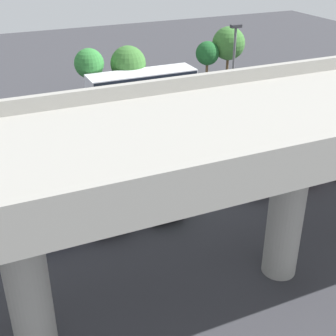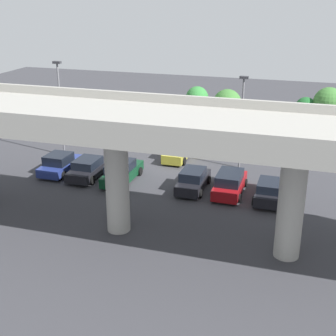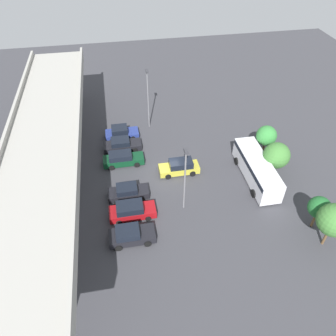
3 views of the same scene
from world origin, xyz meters
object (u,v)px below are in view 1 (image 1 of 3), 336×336
Objects in this scene: parked_car_1 at (279,158)px; parked_car_3 at (152,136)px; parked_car_2 at (241,169)px; tree_front_right at (128,64)px; parked_car_6 at (44,211)px; tree_front_centre at (207,53)px; parked_car_4 at (151,189)px; parked_car_0 at (323,153)px; tree_front_left at (229,43)px; tree_front_far_right at (89,64)px; lamp_post_near_aisle at (233,74)px; parked_car_5 at (97,201)px; shuttle_bus at (142,85)px.

parked_car_3 reaches higher than parked_car_1.
tree_front_right is (0.72, -16.93, 2.08)m from parked_car_2.
tree_front_centre is (-18.50, -17.59, 1.98)m from parked_car_6.
parked_car_6 is (5.55, -0.24, -0.03)m from parked_car_4.
parked_car_0 is 0.88× the size of tree_front_left.
tree_front_far_right reaches higher than parked_car_4.
tree_front_far_right is at bearing 13.34° from parked_car_2.
tree_front_centre is (-4.71, -12.08, -1.80)m from lamp_post_near_aisle.
tree_front_centre is (-15.86, -17.71, 1.99)m from parked_car_5.
parked_car_5 is at bearing 90.16° from parked_car_2.
parked_car_4 is at bearing 84.56° from tree_front_far_right.
tree_front_centre is at bearing -46.45° from parked_car_6.
tree_front_right reaches higher than parked_car_4.
parked_car_1 is at bearing 69.08° from tree_front_left.
tree_front_right reaches higher than parked_car_5.
tree_front_left reaches higher than parked_car_3.
tree_front_right reaches higher than parked_car_0.
parked_car_3 is at bearing 78.24° from tree_front_right.
tree_front_far_right is at bearing -22.95° from parked_car_6.
parked_car_5 is at bearing -41.80° from parked_car_3.
tree_front_left is (-6.88, -12.03, -1.09)m from lamp_post_near_aisle.
tree_front_left is at bearing -176.06° from tree_front_right.
lamp_post_near_aisle is at bearing 119.93° from tree_front_far_right.
parked_car_1 is 6.63m from lamp_post_near_aisle.
shuttle_bus is at bearing -72.15° from lamp_post_near_aisle.
tree_front_right is (6.48, -17.17, 2.08)m from parked_car_0.
parked_car_0 is 14.35m from parked_car_5.
parked_car_6 is at bearing 40.32° from tree_front_left.
tree_front_far_right is (6.79, -16.94, 2.37)m from parked_car_1.
parked_car_5 is at bearing 48.14° from tree_front_centre.
parked_car_5 is 18.81m from tree_front_right.
lamp_post_near_aisle is at bearing -68.23° from parked_car_6.
tree_front_far_right reaches higher than parked_car_2.
shuttle_bus is 2.04× the size of tree_front_far_right.
tree_front_right reaches higher than tree_front_centre.
tree_front_far_right is (13.48, 0.57, -0.29)m from tree_front_left.
lamp_post_near_aisle reaches higher than shuttle_bus.
parked_car_2 is at bearing 87.70° from parked_car_0.
shuttle_bus is 1.80× the size of tree_front_left.
parked_car_3 is (8.69, -6.53, 0.09)m from parked_car_0.
tree_front_far_right reaches higher than parked_car_6.
parked_car_0 is 3.03m from parked_car_1.
parked_car_0 is 16.99m from parked_car_6.
parked_car_6 is (16.99, -0.32, 0.02)m from parked_car_0.
parked_car_0 is 5.76m from parked_car_2.
shuttle_bus is (-5.32, -14.83, 0.81)m from parked_car_4.
parked_car_2 is 1.01× the size of tree_front_right.
parked_car_1 reaches higher than parked_car_0.
tree_front_centre is at bearing -4.84° from parked_car_0.
tree_front_far_right is (11.32, 0.61, 0.43)m from tree_front_centre.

